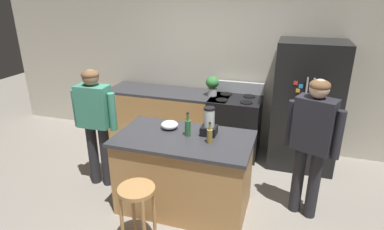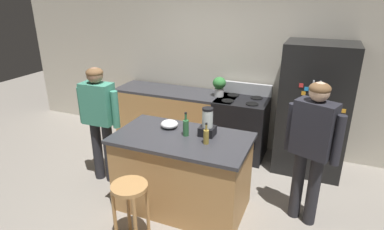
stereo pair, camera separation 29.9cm
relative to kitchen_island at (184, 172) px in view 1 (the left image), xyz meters
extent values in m
plane|color=gray|center=(0.00, 0.00, -0.46)|extent=(14.00, 14.00, 0.00)
cube|color=beige|center=(0.00, 1.95, 0.89)|extent=(8.00, 0.10, 2.70)
cube|color=#B7844C|center=(0.00, 0.00, -0.02)|extent=(1.46, 0.79, 0.87)
cube|color=#333338|center=(0.00, 0.00, 0.43)|extent=(1.52, 0.85, 0.04)
cube|color=#B7844C|center=(-0.80, 1.55, -0.02)|extent=(2.00, 0.64, 0.87)
cube|color=#333338|center=(-0.80, 1.55, 0.43)|extent=(2.00, 0.64, 0.04)
cube|color=black|center=(1.30, 1.50, 0.45)|extent=(0.90, 0.70, 1.81)
cylinder|color=#B7BABF|center=(1.26, 1.13, 0.54)|extent=(0.02, 0.02, 0.81)
cylinder|color=#B7BABF|center=(1.34, 1.13, 0.54)|extent=(0.02, 0.02, 0.81)
cube|color=yellow|center=(1.52, 1.15, 0.53)|extent=(0.05, 0.01, 0.05)
cube|color=red|center=(1.12, 1.15, 0.86)|extent=(0.05, 0.01, 0.05)
cube|color=orange|center=(1.65, 1.15, 0.60)|extent=(0.05, 0.01, 0.05)
cube|color=orange|center=(1.16, 1.15, 0.76)|extent=(0.05, 0.01, 0.05)
cube|color=#268CD8|center=(1.19, 1.15, 0.82)|extent=(0.05, 0.01, 0.05)
cube|color=black|center=(0.30, 1.52, 0.00)|extent=(0.76, 0.64, 0.91)
cube|color=black|center=(0.30, 1.20, -0.05)|extent=(0.60, 0.01, 0.24)
cube|color=#B7BABF|center=(0.30, 1.81, 0.54)|extent=(0.76, 0.06, 0.18)
cylinder|color=black|center=(0.12, 1.37, 0.46)|extent=(0.18, 0.18, 0.01)
cylinder|color=black|center=(0.48, 1.37, 0.46)|extent=(0.18, 0.18, 0.01)
cylinder|color=black|center=(0.12, 1.67, 0.46)|extent=(0.18, 0.18, 0.01)
cylinder|color=black|center=(0.48, 1.67, 0.46)|extent=(0.18, 0.18, 0.01)
cylinder|color=#26262B|center=(-1.31, 0.13, -0.04)|extent=(0.14, 0.14, 0.83)
cylinder|color=#26262B|center=(-1.13, 0.14, -0.04)|extent=(0.14, 0.14, 0.83)
cube|color=#3F8C72|center=(-1.22, 0.14, 0.64)|extent=(0.41, 0.24, 0.53)
cylinder|color=#3F8C72|center=(-1.47, 0.13, 0.59)|extent=(0.09, 0.09, 0.48)
cylinder|color=#3F8C72|center=(-0.97, 0.15, 0.59)|extent=(0.09, 0.09, 0.48)
sphere|color=#8C664C|center=(-1.22, 0.14, 1.00)|extent=(0.21, 0.21, 0.20)
ellipsoid|color=brown|center=(-1.22, 0.14, 1.04)|extent=(0.22, 0.22, 0.12)
cylinder|color=#26262B|center=(1.43, 0.26, -0.05)|extent=(0.17, 0.17, 0.82)
cylinder|color=#26262B|center=(1.26, 0.33, -0.05)|extent=(0.17, 0.17, 0.82)
cube|color=#26262D|center=(1.34, 0.29, 0.65)|extent=(0.45, 0.35, 0.58)
cylinder|color=#26262D|center=(1.58, 0.21, 0.60)|extent=(0.12, 0.12, 0.52)
cylinder|color=#26262D|center=(1.11, 0.38, 0.60)|extent=(0.12, 0.12, 0.52)
sphere|color=#D8AD8C|center=(1.34, 0.29, 1.05)|extent=(0.26, 0.26, 0.20)
ellipsoid|color=brown|center=(1.34, 0.29, 1.08)|extent=(0.27, 0.27, 0.12)
cylinder|color=#B7844C|center=(-0.23, -0.74, 0.20)|extent=(0.36, 0.36, 0.04)
cylinder|color=#B7844C|center=(-0.34, -0.85, -0.14)|extent=(0.04, 0.04, 0.64)
cylinder|color=#B7844C|center=(-0.11, -0.85, -0.14)|extent=(0.04, 0.04, 0.64)
cylinder|color=#B7844C|center=(-0.34, -0.62, -0.14)|extent=(0.04, 0.04, 0.64)
cylinder|color=#B7844C|center=(-0.11, -0.62, -0.14)|extent=(0.04, 0.04, 0.64)
cylinder|color=silver|center=(-0.07, 1.55, 0.51)|extent=(0.14, 0.14, 0.12)
ellipsoid|color=#337A38|center=(-0.07, 1.55, 0.66)|extent=(0.20, 0.20, 0.18)
cube|color=black|center=(0.25, 0.15, 0.50)|extent=(0.17, 0.17, 0.10)
cylinder|color=silver|center=(0.25, 0.15, 0.65)|extent=(0.12, 0.12, 0.20)
cylinder|color=black|center=(0.25, 0.15, 0.76)|extent=(0.12, 0.12, 0.02)
cylinder|color=#2D6638|center=(0.03, 0.05, 0.54)|extent=(0.07, 0.07, 0.18)
cylinder|color=#2D6638|center=(0.03, 0.05, 0.67)|extent=(0.03, 0.03, 0.08)
cylinder|color=black|center=(0.03, 0.05, 0.72)|extent=(0.03, 0.03, 0.02)
cylinder|color=olive|center=(0.31, -0.06, 0.53)|extent=(0.06, 0.06, 0.15)
cylinder|color=olive|center=(0.31, -0.06, 0.64)|extent=(0.02, 0.02, 0.07)
cylinder|color=black|center=(0.31, -0.06, 0.68)|extent=(0.03, 0.03, 0.02)
ellipsoid|color=white|center=(-0.24, 0.17, 0.50)|extent=(0.20, 0.20, 0.09)
camera|label=1|loc=(1.06, -3.04, 1.97)|focal=30.07mm
camera|label=2|loc=(1.34, -2.94, 1.97)|focal=30.07mm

